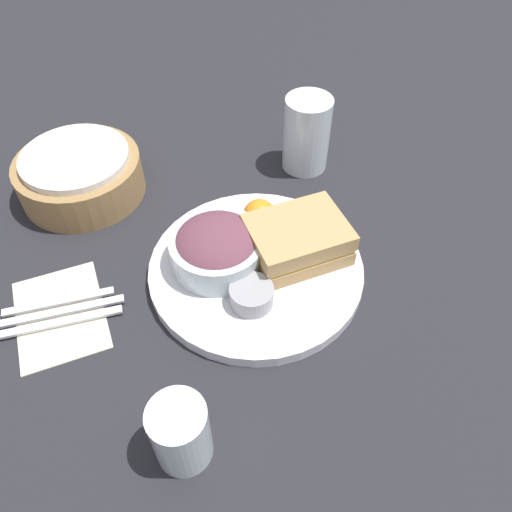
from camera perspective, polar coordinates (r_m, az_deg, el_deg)
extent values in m
plane|color=#232328|center=(0.75, 0.00, -1.99)|extent=(4.00, 4.00, 0.00)
cylinder|color=silver|center=(0.74, 0.00, -1.52)|extent=(0.31, 0.31, 0.02)
cube|color=tan|center=(0.74, 4.69, 0.97)|extent=(0.14, 0.11, 0.02)
cube|color=#E5C666|center=(0.73, 4.77, 1.83)|extent=(0.13, 0.10, 0.01)
cube|color=tan|center=(0.72, 4.85, 2.71)|extent=(0.14, 0.11, 0.02)
cylinder|color=silver|center=(0.72, -4.42, 0.68)|extent=(0.14, 0.14, 0.05)
ellipsoid|color=brown|center=(0.71, -4.48, 1.38)|extent=(0.13, 0.13, 0.05)
cylinder|color=#99999E|center=(0.68, -0.52, -4.49)|extent=(0.06, 0.06, 0.03)
sphere|color=orange|center=(0.76, 0.39, 4.62)|extent=(0.05, 0.05, 0.05)
cylinder|color=silver|center=(0.90, 5.80, 13.71)|extent=(0.08, 0.08, 0.13)
cylinder|color=#997547|center=(0.90, -19.40, 8.56)|extent=(0.21, 0.21, 0.07)
cylinder|color=white|center=(0.88, -20.05, 10.51)|extent=(0.18, 0.18, 0.01)
cube|color=beige|center=(0.75, -21.49, -6.17)|extent=(0.12, 0.16, 0.00)
cube|color=silver|center=(0.74, -21.57, -7.08)|extent=(0.17, 0.03, 0.01)
cube|color=silver|center=(0.75, -21.58, -5.97)|extent=(0.18, 0.03, 0.01)
cube|color=silver|center=(0.76, -21.60, -4.89)|extent=(0.15, 0.03, 0.01)
cylinder|color=silver|center=(0.58, -8.60, -19.38)|extent=(0.06, 0.06, 0.09)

